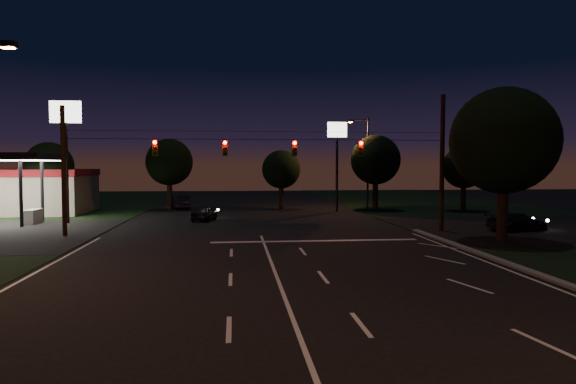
{
  "coord_description": "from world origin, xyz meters",
  "views": [
    {
      "loc": [
        -1.64,
        -17.56,
        4.37
      ],
      "look_at": [
        1.1,
        8.48,
        3.0
      ],
      "focal_mm": 32.0,
      "sensor_mm": 36.0,
      "label": 1
    }
  ],
  "objects": [
    {
      "name": "pole_sign_right",
      "position": [
        8.0,
        30.0,
        6.24
      ],
      "size": [
        1.8,
        0.3,
        8.4
      ],
      "color": "black",
      "rests_on": "ground"
    },
    {
      "name": "stop_bar",
      "position": [
        3.0,
        11.5,
        0.01
      ],
      "size": [
        12.0,
        0.5,
        0.01
      ],
      "primitive_type": "cube",
      "color": "silver",
      "rests_on": "ground"
    },
    {
      "name": "cross_street_right",
      "position": [
        20.0,
        16.0,
        0.0
      ],
      "size": [
        20.0,
        16.0,
        0.02
      ],
      "primitive_type": "cube",
      "color": "black",
      "rests_on": "ground"
    },
    {
      "name": "tree_far_b",
      "position": [
        -7.98,
        34.13,
        4.61
      ],
      "size": [
        4.6,
        4.6,
        6.98
      ],
      "color": "black",
      "rests_on": "ground"
    },
    {
      "name": "center_line",
      "position": [
        0.0,
        -6.0,
        0.01
      ],
      "size": [
        0.14,
        40.0,
        0.01
      ],
      "primitive_type": "cube",
      "color": "silver",
      "rests_on": "ground"
    },
    {
      "name": "tree_far_e",
      "position": [
        20.02,
        29.11,
        4.11
      ],
      "size": [
        4.0,
        4.0,
        6.18
      ],
      "color": "black",
      "rests_on": "ground"
    },
    {
      "name": "tree_far_d",
      "position": [
        12.02,
        31.13,
        4.83
      ],
      "size": [
        4.8,
        4.8,
        7.3
      ],
      "color": "black",
      "rests_on": "ground"
    },
    {
      "name": "tree_far_c",
      "position": [
        3.02,
        33.1,
        3.9
      ],
      "size": [
        3.8,
        3.8,
        5.86
      ],
      "color": "black",
      "rests_on": "ground"
    },
    {
      "name": "car_oncoming_b",
      "position": [
        -7.05,
        34.73,
        0.67
      ],
      "size": [
        2.32,
        4.3,
        1.34
      ],
      "primitive_type": "imported",
      "rotation": [
        0.0,
        0.0,
        3.37
      ],
      "color": "black",
      "rests_on": "ground"
    },
    {
      "name": "ground",
      "position": [
        0.0,
        0.0,
        0.0
      ],
      "size": [
        140.0,
        140.0,
        0.0
      ],
      "primitive_type": "plane",
      "color": "black",
      "rests_on": "ground"
    },
    {
      "name": "tree_far_a",
      "position": [
        -17.98,
        30.12,
        4.26
      ],
      "size": [
        4.2,
        4.2,
        6.42
      ],
      "color": "black",
      "rests_on": "ground"
    },
    {
      "name": "signal_span",
      "position": [
        -0.0,
        14.96,
        5.5
      ],
      "size": [
        24.0,
        0.4,
        1.56
      ],
      "color": "black",
      "rests_on": "ground"
    },
    {
      "name": "car_oncoming_a",
      "position": [
        -4.02,
        23.22,
        0.61
      ],
      "size": [
        2.2,
        3.8,
        1.22
      ],
      "primitive_type": "imported",
      "rotation": [
        0.0,
        0.0,
        2.92
      ],
      "color": "black",
      "rests_on": "ground"
    },
    {
      "name": "car_cross",
      "position": [
        16.99,
        14.43,
        0.62
      ],
      "size": [
        4.55,
        2.74,
        1.23
      ],
      "primitive_type": "imported",
      "rotation": [
        0.0,
        0.0,
        1.83
      ],
      "color": "black",
      "rests_on": "ground"
    },
    {
      "name": "street_light_right_far",
      "position": [
        11.24,
        32.0,
        5.24
      ],
      "size": [
        2.2,
        0.35,
        9.0
      ],
      "color": "black",
      "rests_on": "ground"
    },
    {
      "name": "gas_station",
      "position": [
        -21.86,
        30.39,
        2.38
      ],
      "size": [
        14.2,
        16.1,
        5.25
      ],
      "color": "gray",
      "rests_on": "ground"
    },
    {
      "name": "utility_pole_right",
      "position": [
        12.0,
        15.0,
        0.0
      ],
      "size": [
        0.3,
        0.3,
        9.0
      ],
      "primitive_type": "cylinder",
      "color": "black",
      "rests_on": "ground"
    },
    {
      "name": "tree_right_near",
      "position": [
        13.53,
        10.17,
        5.68
      ],
      "size": [
        6.0,
        6.0,
        8.76
      ],
      "color": "black",
      "rests_on": "ground"
    },
    {
      "name": "utility_pole_left",
      "position": [
        -12.0,
        15.0,
        0.0
      ],
      "size": [
        0.28,
        0.28,
        8.0
      ],
      "primitive_type": "cylinder",
      "color": "black",
      "rests_on": "ground"
    },
    {
      "name": "pole_sign_left_near",
      "position": [
        -14.0,
        22.0,
        6.98
      ],
      "size": [
        2.2,
        0.3,
        9.1
      ],
      "color": "black",
      "rests_on": "ground"
    }
  ]
}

